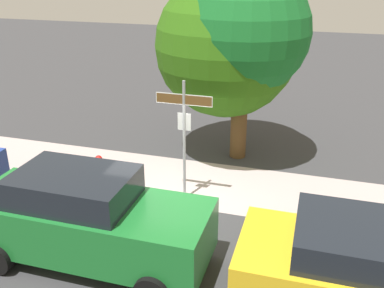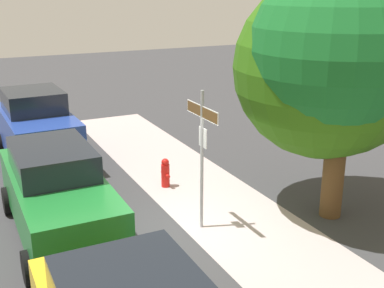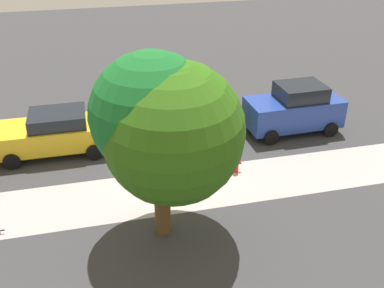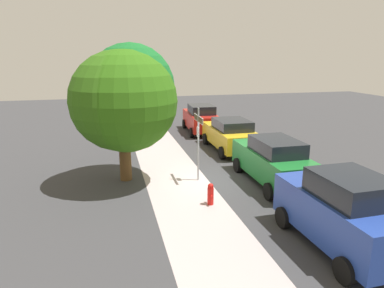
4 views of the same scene
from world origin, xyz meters
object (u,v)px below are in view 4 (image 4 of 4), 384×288
fire_hydrant (211,194)px  street_sign (198,132)px  car_blue (343,212)px  car_green (273,161)px  shade_tree (125,98)px  car_yellow (230,134)px  car_red (201,119)px

fire_hydrant → street_sign: bearing=-4.6°
car_blue → street_sign: bearing=20.4°
car_blue → car_green: car_blue is taller
car_green → shade_tree: bearing=74.6°
car_yellow → car_blue: bearing=177.5°
car_blue → fire_hydrant: size_ratio=5.28×
car_blue → car_green: 4.93m
fire_hydrant → car_blue: bearing=-143.2°
shade_tree → car_red: (8.34, -5.32, -2.53)m
car_green → fire_hydrant: (-1.41, 3.04, -0.57)m
street_sign → car_red: street_sign is taller
car_blue → car_green: bearing=-6.6°
shade_tree → car_red: shade_tree is taller
car_green → street_sign: bearing=69.8°
shade_tree → car_yellow: bearing=-57.8°
car_blue → car_yellow: 10.09m
street_sign → car_blue: (-5.96, -2.42, -0.99)m
car_red → fire_hydrant: bearing=169.6°
car_green → fire_hydrant: size_ratio=5.97×
car_green → car_yellow: (5.17, -0.05, -0.07)m
car_green → car_red: bearing=2.2°
car_yellow → fire_hydrant: 7.28m
street_sign → car_red: bearing=-15.8°
car_green → car_red: size_ratio=1.08×
car_green → car_red: (9.91, 0.34, -0.01)m
street_sign → car_blue: bearing=-157.9°
car_blue → fire_hydrant: car_blue is taller
car_blue → car_yellow: car_blue is taller
street_sign → car_green: size_ratio=0.65×
shade_tree → car_green: 6.39m
shade_tree → car_green: shade_tree is taller
car_yellow → fire_hydrant: (-6.57, 3.09, -0.50)m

